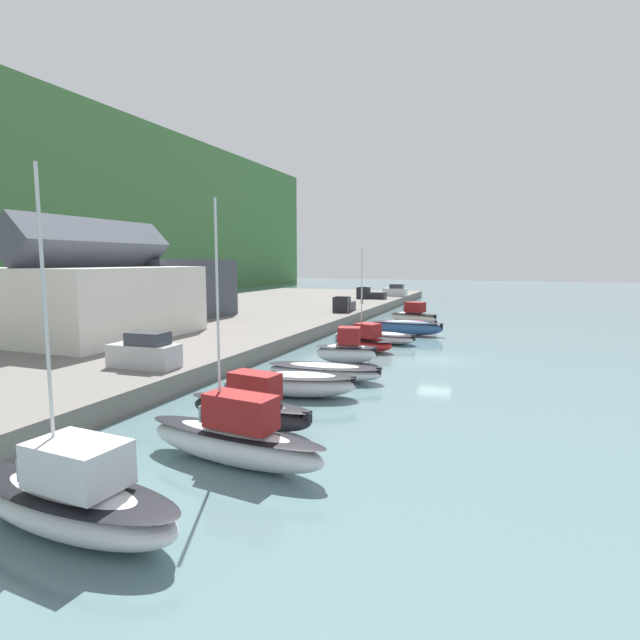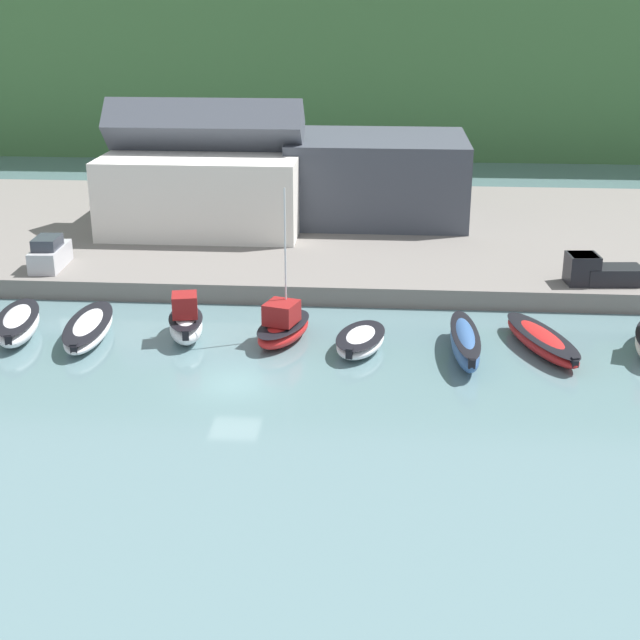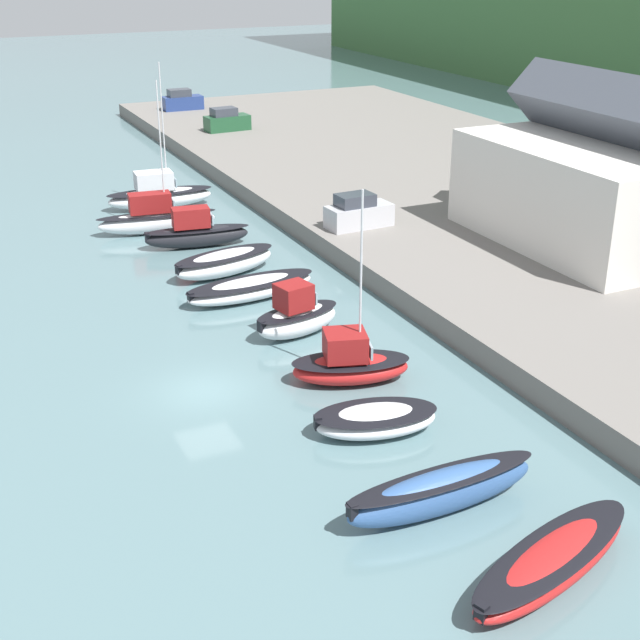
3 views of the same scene
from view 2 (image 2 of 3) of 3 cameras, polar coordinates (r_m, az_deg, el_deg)
The scene contains 13 objects.
ground_plane at distance 45.21m, azimuth -5.54°, elevation -4.11°, with size 320.00×320.00×0.00m, color slate.
quay_promenade at distance 71.35m, azimuth -1.80°, elevation 5.66°, with size 133.29×31.98×1.26m.
harbor_clubhouse at distance 70.56m, azimuth -7.27°, elevation 8.74°, with size 15.10×12.00×9.88m.
yacht_club_building at distance 73.19m, azimuth 3.70°, elevation 9.12°, with size 14.10×11.81×6.52m.
moored_boat_3 at distance 53.69m, azimuth -18.76°, elevation -0.26°, with size 3.68×6.85×1.42m.
moored_boat_4 at distance 52.34m, azimuth -14.58°, elevation -0.52°, with size 3.11×7.76×1.11m.
moored_boat_5 at distance 50.96m, azimuth -8.58°, elevation -0.15°, with size 2.84×4.88×2.74m.
moored_boat_6 at distance 50.19m, azimuth -2.37°, elevation -0.42°, with size 3.71×5.69×8.70m.
moored_boat_7 at distance 48.98m, azimuth 2.61°, elevation -1.34°, with size 3.51×5.43×1.05m.
moored_boat_8 at distance 48.61m, azimuth 9.25°, elevation -1.44°, with size 1.63×7.44×1.57m.
moored_boat_9 at distance 50.44m, azimuth 14.01°, elevation -1.29°, with size 4.34×7.91×1.06m.
parked_car_3 at distance 62.16m, azimuth -16.91°, elevation 4.06°, with size 2.02×4.29×2.16m.
pickup_truck_0 at distance 58.82m, azimuth 17.32°, elevation 3.02°, with size 4.87×2.33×1.90m.
Camera 2 is at (7.44, -40.55, 18.54)m, focal length 50.00 mm.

